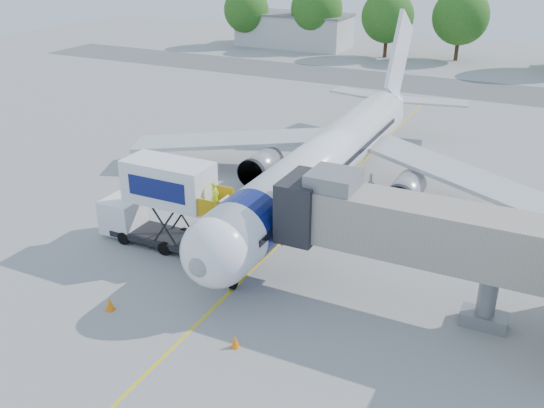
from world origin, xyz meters
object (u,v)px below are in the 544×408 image
at_px(aircraft, 329,159).
at_px(catering_hiloader, 161,203).
at_px(ground_tug, 172,387).
at_px(jet_bridge, 399,227).

bearing_deg(aircraft, catering_hiloader, -119.41).
relative_size(aircraft, ground_tug, 10.38).
distance_m(aircraft, catering_hiloader, 12.77).
bearing_deg(jet_bridge, aircraft, 125.70).
xyz_separation_m(jet_bridge, ground_tug, (-6.02, -10.95, -3.66)).
xyz_separation_m(aircraft, jet_bridge, (7.99, -11.12, 1.39)).
relative_size(jet_bridge, catering_hiloader, 1.64).
bearing_deg(aircraft, jet_bridge, -54.30).
bearing_deg(catering_hiloader, aircraft, 60.59).
bearing_deg(catering_hiloader, jet_bridge, 0.01).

